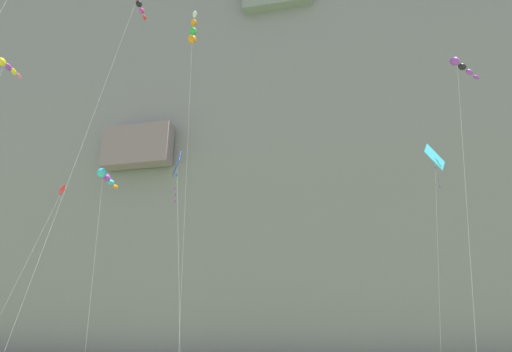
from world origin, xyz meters
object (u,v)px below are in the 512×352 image
at_px(kite_diamond_high_left, 177,167).
at_px(kite_windsock_mid_center, 7,67).
at_px(kite_diamond_near_cliff, 435,160).
at_px(kite_windsock_low_left, 138,4).
at_px(kite_windsock_far_left, 462,67).
at_px(kite_diamond_low_right, 59,197).
at_px(kite_windsock_high_right, 106,177).
at_px(kite_windsock_upper_left, 193,32).

relative_size(kite_diamond_high_left, kite_windsock_mid_center, 0.55).
xyz_separation_m(kite_windsock_mid_center, kite_diamond_near_cliff, (38.07, 1.80, -12.43)).
xyz_separation_m(kite_windsock_low_left, kite_windsock_far_left, (25.20, -1.92, -11.61)).
relative_size(kite_windsock_low_left, kite_diamond_low_right, 1.59).
xyz_separation_m(kite_windsock_high_right, kite_windsock_far_left, (31.41, -10.02, 1.75)).
xyz_separation_m(kite_windsock_upper_left, kite_diamond_near_cliff, (20.95, -3.02, -17.35)).
bearing_deg(kite_windsock_far_left, kite_windsock_high_right, 162.31).
distance_m(kite_windsock_high_right, kite_diamond_low_right, 12.04).
bearing_deg(kite_diamond_near_cliff, kite_windsock_far_left, -74.77).
bearing_deg(kite_windsock_mid_center, kite_windsock_upper_left, 15.70).
relative_size(kite_windsock_far_left, kite_diamond_near_cliff, 1.22).
bearing_deg(kite_windsock_low_left, kite_diamond_low_right, 138.15).
bearing_deg(kite_diamond_low_right, kite_windsock_high_right, -32.79).
height_order(kite_windsock_low_left, kite_windsock_mid_center, kite_windsock_low_left).
xyz_separation_m(kite_diamond_high_left, kite_windsock_mid_center, (-19.56, 2.54, 13.10)).
distance_m(kite_windsock_low_left, kite_diamond_high_left, 17.51).
xyz_separation_m(kite_windsock_upper_left, kite_windsock_far_left, (22.39, -8.30, -12.95)).
distance_m(kite_diamond_low_right, kite_windsock_far_left, 44.71).
relative_size(kite_windsock_upper_left, kite_diamond_near_cliff, 2.03).
bearing_deg(kite_diamond_high_left, kite_windsock_far_left, -2.72).
bearing_deg(kite_windsock_mid_center, kite_windsock_far_left, -5.04).
distance_m(kite_windsock_high_right, kite_windsock_upper_left, 17.34).
relative_size(kite_windsock_mid_center, kite_diamond_near_cliff, 1.74).
relative_size(kite_windsock_upper_left, kite_diamond_high_left, 2.12).
bearing_deg(kite_windsock_far_left, kite_windsock_mid_center, 174.96).
bearing_deg(kite_diamond_high_left, kite_diamond_near_cliff, 13.17).
distance_m(kite_windsock_low_left, kite_diamond_near_cliff, 28.85).
bearing_deg(kite_diamond_near_cliff, kite_windsock_mid_center, -177.30).
relative_size(kite_windsock_low_left, kite_windsock_upper_left, 0.96).
bearing_deg(kite_windsock_far_left, kite_windsock_low_left, 175.65).
bearing_deg(kite_diamond_near_cliff, kite_windsock_upper_left, 171.81).
relative_size(kite_windsock_low_left, kite_diamond_high_left, 2.03).
xyz_separation_m(kite_diamond_high_left, kite_windsock_far_left, (19.95, -0.95, 5.06)).
height_order(kite_diamond_high_left, kite_windsock_far_left, kite_windsock_far_left).
xyz_separation_m(kite_windsock_upper_left, kite_diamond_low_right, (-19.13, 8.24, -14.16)).
height_order(kite_windsock_upper_left, kite_diamond_low_right, kite_windsock_upper_left).
distance_m(kite_windsock_upper_left, kite_windsock_mid_center, 18.45).
distance_m(kite_diamond_high_left, kite_diamond_near_cliff, 19.03).
distance_m(kite_windsock_upper_left, kite_diamond_high_left, 19.61).
bearing_deg(kite_windsock_mid_center, kite_windsock_high_right, 38.91).
bearing_deg(kite_windsock_low_left, kite_windsock_high_right, 127.45).
xyz_separation_m(kite_windsock_low_left, kite_windsock_upper_left, (2.81, 6.38, 1.34)).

